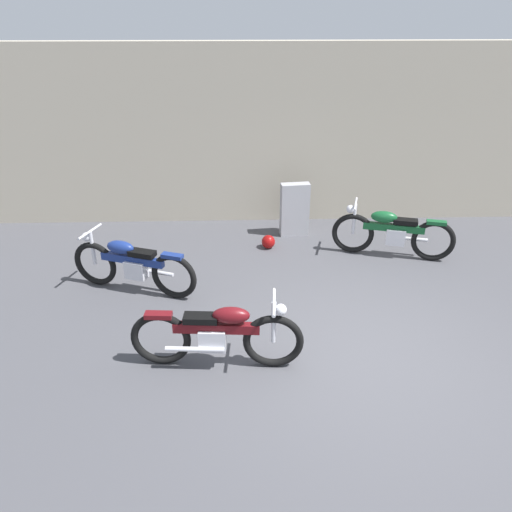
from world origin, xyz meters
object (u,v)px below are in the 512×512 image
object	(u,v)px
stone_marker	(295,210)
motorcycle_blue	(132,265)
motorcycle_green	(392,233)
helmet	(268,242)
motorcycle_maroon	(218,334)

from	to	relation	value
stone_marker	motorcycle_blue	distance (m)	3.35
motorcycle_blue	motorcycle_green	world-z (taller)	motorcycle_green
helmet	motorcycle_maroon	size ratio (longest dim) A/B	0.12
motorcycle_maroon	motorcycle_blue	bearing A→B (deg)	130.75
motorcycle_green	motorcycle_maroon	distance (m)	4.09
stone_marker	motorcycle_maroon	bearing A→B (deg)	-108.90
motorcycle_green	motorcycle_maroon	bearing A→B (deg)	60.15
helmet	motorcycle_green	world-z (taller)	motorcycle_green
helmet	motorcycle_green	distance (m)	2.18
motorcycle_blue	motorcycle_maroon	world-z (taller)	motorcycle_maroon
stone_marker	motorcycle_maroon	world-z (taller)	stone_marker
motorcycle_blue	motorcycle_maroon	distance (m)	2.28
helmet	motorcycle_maroon	bearing A→B (deg)	-103.62
motorcycle_green	stone_marker	bearing A→B (deg)	-15.90
motorcycle_blue	motorcycle_green	xyz separation A→B (m)	(4.27, 1.04, 0.00)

